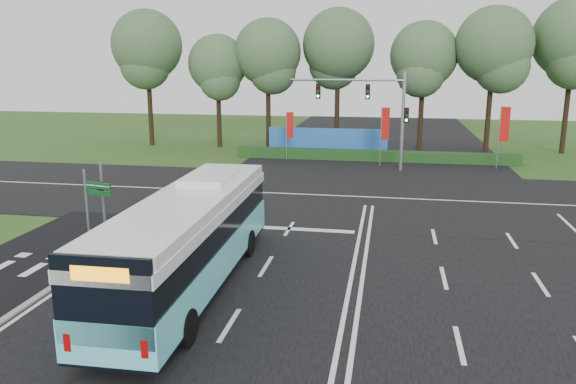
# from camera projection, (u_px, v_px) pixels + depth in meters

# --- Properties ---
(ground) EXTENTS (120.00, 120.00, 0.00)m
(ground) POSITION_uv_depth(u_px,v_px,m) (352.00, 273.00, 20.89)
(ground) COLOR #30531B
(ground) RESTS_ON ground
(road_main) EXTENTS (20.00, 120.00, 0.04)m
(road_main) POSITION_uv_depth(u_px,v_px,m) (352.00, 272.00, 20.89)
(road_main) COLOR black
(road_main) RESTS_ON ground
(road_cross) EXTENTS (120.00, 14.00, 0.05)m
(road_cross) POSITION_uv_depth(u_px,v_px,m) (367.00, 197.00, 32.38)
(road_cross) COLOR black
(road_cross) RESTS_ON ground
(kerb_strip) EXTENTS (0.25, 18.00, 0.12)m
(kerb_strip) POSITION_uv_depth(u_px,v_px,m) (59.00, 283.00, 19.78)
(kerb_strip) COLOR gray
(kerb_strip) RESTS_ON ground
(city_bus) EXTENTS (2.88, 12.46, 3.56)m
(city_bus) POSITION_uv_depth(u_px,v_px,m) (190.00, 239.00, 19.10)
(city_bus) COLOR #62D9E4
(city_bus) RESTS_ON ground
(pedestrian_signal) EXTENTS (0.28, 0.41, 3.35)m
(pedestrian_signal) POSITION_uv_depth(u_px,v_px,m) (102.00, 196.00, 24.99)
(pedestrian_signal) COLOR gray
(pedestrian_signal) RESTS_ON ground
(street_sign) EXTENTS (1.32, 0.35, 3.43)m
(street_sign) POSITION_uv_depth(u_px,v_px,m) (92.00, 200.00, 22.75)
(street_sign) COLOR gray
(street_sign) RESTS_ON ground
(banner_flag_left) EXTENTS (0.56, 0.20, 3.91)m
(banner_flag_left) POSITION_uv_depth(u_px,v_px,m) (289.00, 128.00, 44.00)
(banner_flag_left) COLOR gray
(banner_flag_left) RESTS_ON ground
(banner_flag_mid) EXTENTS (0.63, 0.27, 4.47)m
(banner_flag_mid) POSITION_uv_depth(u_px,v_px,m) (384.00, 127.00, 41.52)
(banner_flag_mid) COLOR gray
(banner_flag_mid) RESTS_ON ground
(banner_flag_right) EXTENTS (0.68, 0.15, 4.65)m
(banner_flag_right) POSITION_uv_depth(u_px,v_px,m) (503.00, 128.00, 40.03)
(banner_flag_right) COLOR gray
(banner_flag_right) RESTS_ON ground
(traffic_light_gantry) EXTENTS (8.41, 0.28, 7.00)m
(traffic_light_gantry) POSITION_uv_depth(u_px,v_px,m) (377.00, 105.00, 39.43)
(traffic_light_gantry) COLOR gray
(traffic_light_gantry) RESTS_ON ground
(hedge) EXTENTS (22.00, 1.20, 0.80)m
(hedge) POSITION_uv_depth(u_px,v_px,m) (374.00, 156.00, 44.27)
(hedge) COLOR #153513
(hedge) RESTS_ON ground
(blue_hoarding) EXTENTS (10.00, 0.30, 2.20)m
(blue_hoarding) POSITION_uv_depth(u_px,v_px,m) (327.00, 141.00, 47.20)
(blue_hoarding) COLOR #2160B5
(blue_hoarding) RESTS_ON ground
(eucalyptus_row) EXTENTS (43.06, 8.29, 12.91)m
(eucalyptus_row) POSITION_uv_depth(u_px,v_px,m) (360.00, 48.00, 48.31)
(eucalyptus_row) COLOR black
(eucalyptus_row) RESTS_ON ground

